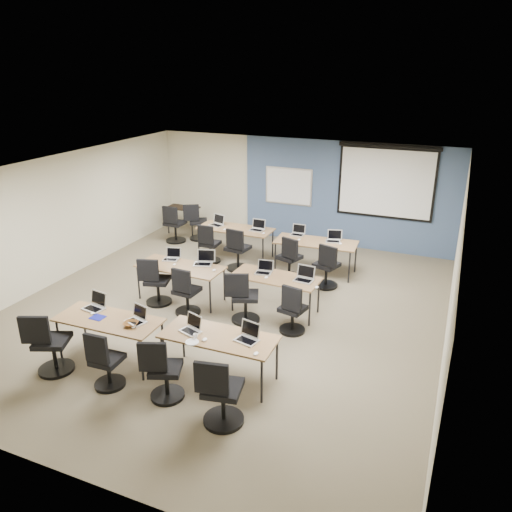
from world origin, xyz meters
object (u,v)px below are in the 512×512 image
at_px(task_chair_7, 292,313).
at_px(task_chair_9, 237,253).
at_px(laptop_4, 172,257).
at_px(laptop_9, 257,228).
at_px(laptop_0, 95,305).
at_px(laptop_6, 264,270).
at_px(task_chair_10, 289,261).
at_px(task_chair_6, 243,301).
at_px(utility_table, 183,211).
at_px(laptop_2, 192,327).
at_px(laptop_7, 304,277).
at_px(laptop_10, 298,232).
at_px(training_table_front_left, 109,322).
at_px(training_table_mid_left, 180,268).
at_px(training_table_front_right, 219,339).
at_px(laptop_8, 217,223).
at_px(task_chair_3, 220,397).
at_px(laptop_5, 204,261).
at_px(spare_chair_b, 174,227).
at_px(task_chair_11, 326,269).
at_px(task_chair_2, 163,375).
at_px(training_table_back_left, 235,230).
at_px(training_table_back_right, 316,243).
at_px(task_chair_1, 105,365).
at_px(projector_screen, 386,178).
at_px(task_chair_0, 49,348).
at_px(spare_chair_a, 197,225).
at_px(laptop_1, 137,318).
at_px(laptop_3, 248,336).
at_px(whiteboard, 289,186).
at_px(training_table_mid_right, 275,279).
at_px(laptop_11, 334,239).
at_px(task_chair_5, 186,295).

xyz_separation_m(task_chair_7, task_chair_9, (-2.10, 2.26, 0.03)).
distance_m(laptop_4, laptop_9, 2.60).
relative_size(laptop_0, laptop_4, 1.12).
xyz_separation_m(laptop_6, task_chair_10, (-0.00, 1.51, -0.38)).
xyz_separation_m(task_chair_6, utility_table, (-3.67, 4.08, 0.23)).
distance_m(laptop_2, utility_table, 6.88).
height_order(task_chair_6, utility_table, task_chair_6).
distance_m(laptop_7, utility_table, 5.73).
bearing_deg(laptop_10, task_chair_7, -74.02).
bearing_deg(training_table_front_left, training_table_mid_left, 90.92).
distance_m(training_table_front_right, laptop_8, 5.39).
height_order(task_chair_3, laptop_5, task_chair_3).
height_order(task_chair_7, spare_chair_b, spare_chair_b).
xyz_separation_m(task_chair_11, spare_chair_b, (-4.50, 1.25, 0.01)).
height_order(training_table_front_left, task_chair_10, task_chair_10).
xyz_separation_m(task_chair_2, laptop_8, (-1.95, 5.55, 0.39)).
bearing_deg(training_table_back_left, task_chair_9, -61.92).
distance_m(training_table_back_right, task_chair_9, 1.80).
distance_m(training_table_back_right, laptop_7, 2.18).
bearing_deg(task_chair_1, laptop_4, 102.34).
height_order(projector_screen, laptop_10, projector_screen).
xyz_separation_m(task_chair_0, laptop_5, (0.92, 3.28, 0.37)).
height_order(task_chair_9, spare_chair_a, task_chair_9).
distance_m(task_chair_0, laptop_1, 1.39).
height_order(laptop_0, utility_table, laptop_0).
height_order(task_chair_2, laptop_9, laptop_9).
height_order(projector_screen, laptop_7, projector_screen).
distance_m(laptop_1, laptop_3, 1.82).
bearing_deg(task_chair_11, laptop_7, -74.55).
relative_size(laptop_5, utility_table, 0.41).
height_order(task_chair_2, spare_chair_a, spare_chair_a).
distance_m(training_table_front_left, training_table_mid_left, 2.34).
height_order(whiteboard, laptop_2, whiteboard).
bearing_deg(laptop_10, laptop_6, -87.98).
bearing_deg(laptop_1, task_chair_3, -7.80).
height_order(training_table_mid_left, laptop_5, laptop_5).
distance_m(training_table_back_right, laptop_5, 2.74).
bearing_deg(task_chair_7, training_table_front_right, -96.47).
relative_size(laptop_3, task_chair_3, 0.32).
xyz_separation_m(training_table_mid_right, task_chair_2, (-0.51, -3.12, -0.28)).
relative_size(task_chair_1, laptop_2, 3.12).
height_order(training_table_back_left, task_chair_1, task_chair_1).
xyz_separation_m(laptop_6, task_chair_11, (0.87, 1.37, -0.38)).
distance_m(projector_screen, task_chair_7, 5.06).
height_order(task_chair_0, task_chair_10, task_chair_0).
bearing_deg(laptop_0, training_table_back_left, 95.90).
distance_m(training_table_mid_left, laptop_11, 3.57).
bearing_deg(task_chair_5, task_chair_11, 49.82).
relative_size(training_table_mid_left, laptop_2, 5.75).
height_order(task_chair_1, laptop_7, laptop_7).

